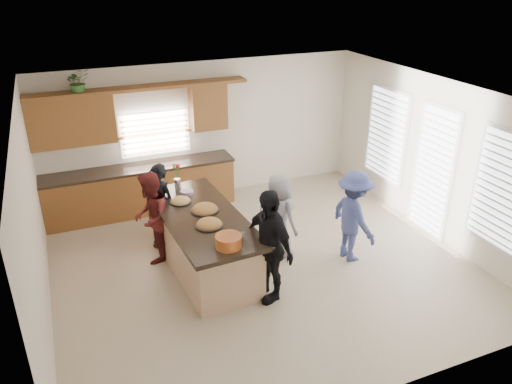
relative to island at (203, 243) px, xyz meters
name	(u,v)px	position (x,y,z in m)	size (l,w,h in m)	color
floor	(262,264)	(0.90, -0.31, -0.45)	(6.50, 6.50, 0.00)	#BBAA8B
room_shell	(263,156)	(0.90, -0.31, 1.45)	(6.52, 6.02, 2.81)	silver
back_cabinetry	(136,168)	(-0.57, 2.43, 0.46)	(4.08, 0.66, 2.46)	brown
right_wall_glazing	(436,163)	(4.12, -0.44, 0.89)	(0.06, 4.00, 2.25)	white
island	(203,243)	(0.00, 0.00, 0.00)	(1.31, 2.76, 0.95)	tan
platter_front	(209,225)	(0.00, -0.40, 0.53)	(0.43, 0.43, 0.17)	black
platter_mid	(205,210)	(0.09, 0.10, 0.53)	(0.45, 0.45, 0.18)	black
platter_back	(181,201)	(-0.18, 0.54, 0.52)	(0.35, 0.35, 0.14)	black
salad_bowl	(229,241)	(0.07, -1.06, 0.59)	(0.37, 0.37, 0.17)	#C35C23
clear_cup	(242,236)	(0.32, -0.95, 0.55)	(0.08, 0.08, 0.11)	white
plate_stack	(187,192)	(0.00, 0.85, 0.53)	(0.22, 0.22, 0.06)	#9F7CB4
flower_vase	(177,175)	(-0.09, 1.11, 0.75)	(0.14, 0.14, 0.45)	silver
potted_plant	(78,82)	(-1.39, 2.51, 2.18)	(0.41, 0.36, 0.46)	#396F2C
woman_left_back	(160,206)	(-0.44, 0.97, 0.29)	(0.54, 0.36, 1.49)	black
woman_left_mid	(151,218)	(-0.68, 0.55, 0.32)	(0.75, 0.58, 1.54)	maroon
woman_left_front	(269,245)	(0.65, -1.11, 0.41)	(1.01, 0.42, 1.73)	black
woman_right_back	(354,216)	(2.35, -0.68, 0.32)	(1.00, 0.58, 1.55)	#3C4882
woman_right_front	(279,216)	(1.28, -0.10, 0.28)	(0.71, 0.46, 1.46)	slate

